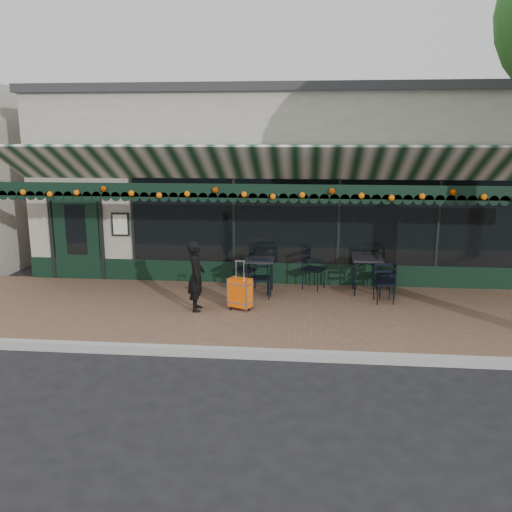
# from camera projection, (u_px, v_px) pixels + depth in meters

# --- Properties ---
(ground) EXTENTS (80.00, 80.00, 0.00)m
(ground) POSITION_uv_depth(u_px,v_px,m) (262.00, 356.00, 8.90)
(ground) COLOR black
(ground) RESTS_ON ground
(sidewalk) EXTENTS (18.00, 4.00, 0.15)m
(sidewalk) POSITION_uv_depth(u_px,v_px,m) (271.00, 313.00, 10.83)
(sidewalk) COLOR brown
(sidewalk) RESTS_ON ground
(curb) EXTENTS (18.00, 0.16, 0.15)m
(curb) POSITION_uv_depth(u_px,v_px,m) (262.00, 354.00, 8.81)
(curb) COLOR #9E9E99
(curb) RESTS_ON ground
(restaurant_building) EXTENTS (12.00, 9.60, 4.50)m
(restaurant_building) POSITION_uv_depth(u_px,v_px,m) (285.00, 179.00, 16.01)
(restaurant_building) COLOR gray
(restaurant_building) RESTS_ON ground
(woman) EXTENTS (0.39, 0.54, 1.39)m
(woman) POSITION_uv_depth(u_px,v_px,m) (196.00, 276.00, 10.64)
(woman) COLOR black
(woman) RESTS_ON sidewalk
(suitcase) EXTENTS (0.49, 0.40, 0.99)m
(suitcase) POSITION_uv_depth(u_px,v_px,m) (240.00, 293.00, 10.76)
(suitcase) COLOR #FF5808
(suitcase) RESTS_ON sidewalk
(cafe_table_a) EXTENTS (0.64, 0.64, 0.80)m
(cafe_table_a) POSITION_uv_depth(u_px,v_px,m) (367.00, 261.00, 11.79)
(cafe_table_a) COLOR black
(cafe_table_a) RESTS_ON sidewalk
(cafe_table_b) EXTENTS (0.62, 0.62, 0.77)m
(cafe_table_b) POSITION_uv_depth(u_px,v_px,m) (259.00, 262.00, 11.80)
(cafe_table_b) COLOR black
(cafe_table_b) RESTS_ON sidewalk
(chair_a_left) EXTENTS (0.38, 0.38, 0.75)m
(chair_a_left) POSITION_uv_depth(u_px,v_px,m) (387.00, 281.00, 11.49)
(chair_a_left) COLOR black
(chair_a_left) RESTS_ON sidewalk
(chair_a_right) EXTENTS (0.46, 0.46, 0.82)m
(chair_a_right) POSITION_uv_depth(u_px,v_px,m) (384.00, 274.00, 11.97)
(chair_a_right) COLOR black
(chair_a_right) RESTS_ON sidewalk
(chair_a_front) EXTENTS (0.45, 0.45, 0.81)m
(chair_a_front) POSITION_uv_depth(u_px,v_px,m) (384.00, 284.00, 11.19)
(chair_a_front) COLOR black
(chair_a_front) RESTS_ON sidewalk
(chair_b_left) EXTENTS (0.57, 0.57, 0.89)m
(chair_b_left) POSITION_uv_depth(u_px,v_px,m) (244.00, 270.00, 12.13)
(chair_b_left) COLOR black
(chair_b_left) RESTS_ON sidewalk
(chair_b_right) EXTENTS (0.60, 0.60, 0.90)m
(chair_b_right) POSITION_uv_depth(u_px,v_px,m) (314.00, 270.00, 12.18)
(chair_b_right) COLOR black
(chair_b_right) RESTS_ON sidewalk
(chair_b_front) EXTENTS (0.47, 0.47, 0.83)m
(chair_b_front) POSITION_uv_depth(u_px,v_px,m) (260.00, 279.00, 11.53)
(chair_b_front) COLOR black
(chair_b_front) RESTS_ON sidewalk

